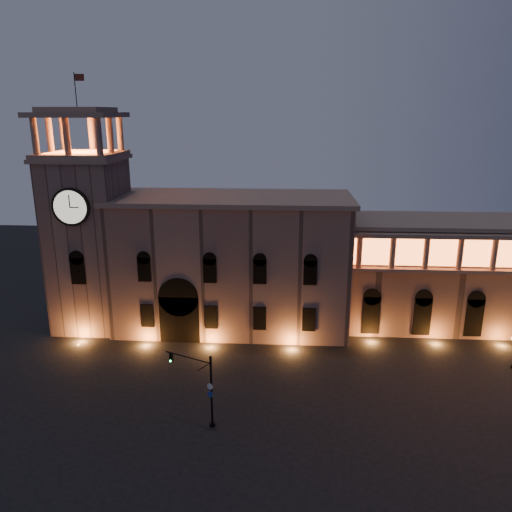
% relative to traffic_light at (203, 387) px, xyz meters
% --- Properties ---
extents(ground, '(160.00, 160.00, 0.00)m').
position_rel_traffic_light_xyz_m(ground, '(2.23, 0.70, -3.74)').
color(ground, black).
rests_on(ground, ground).
extents(government_building, '(30.80, 12.80, 17.60)m').
position_rel_traffic_light_xyz_m(government_building, '(0.16, 22.63, 5.03)').
color(government_building, '#805F54').
rests_on(government_building, ground).
extents(clock_tower, '(9.80, 9.80, 32.40)m').
position_rel_traffic_light_xyz_m(clock_tower, '(-18.27, 21.68, 8.76)').
color(clock_tower, '#805F54').
rests_on(clock_tower, ground).
extents(colonnade_wing, '(40.60, 11.50, 14.50)m').
position_rel_traffic_light_xyz_m(colonnade_wing, '(34.23, 24.62, 3.59)').
color(colonnade_wing, '#7B5A4F').
rests_on(colonnade_wing, ground).
extents(traffic_light, '(4.79, 2.33, 7.12)m').
position_rel_traffic_light_xyz_m(traffic_light, '(0.00, 0.00, 0.00)').
color(traffic_light, black).
rests_on(traffic_light, ground).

